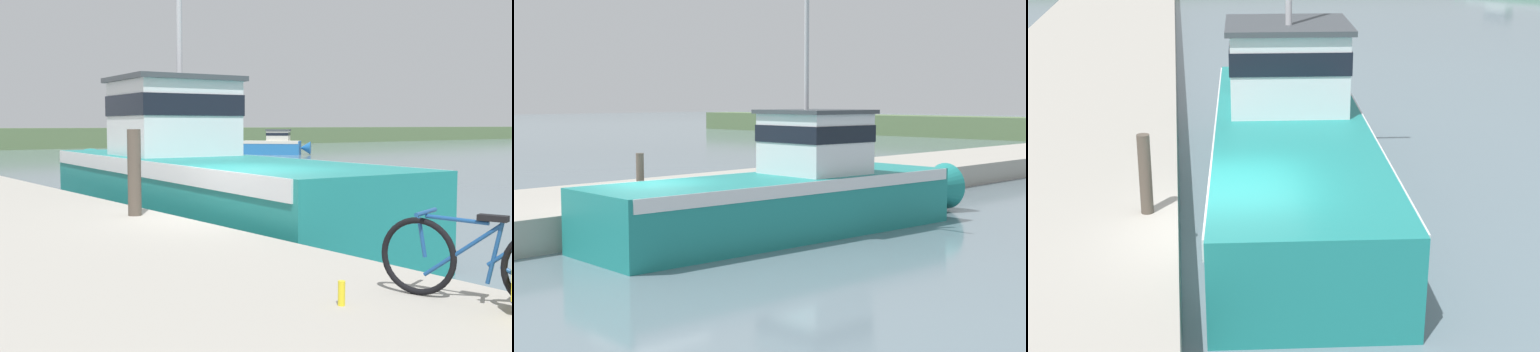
% 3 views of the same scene
% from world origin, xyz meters
% --- Properties ---
extents(ground_plane, '(320.00, 320.00, 0.00)m').
position_xyz_m(ground_plane, '(0.00, 0.00, 0.00)').
color(ground_plane, slate).
extents(dock_pier, '(6.17, 80.00, 0.95)m').
position_xyz_m(dock_pier, '(-3.99, 0.00, 0.47)').
color(dock_pier, '#A39E93').
rests_on(dock_pier, ground_plane).
extents(fishing_boat_main, '(4.17, 14.20, 8.62)m').
position_xyz_m(fishing_boat_main, '(1.57, 4.11, 1.24)').
color(fishing_boat_main, teal).
rests_on(fishing_boat_main, ground_plane).
extents(mooring_post, '(0.22, 0.22, 1.44)m').
position_xyz_m(mooring_post, '(-1.44, 0.82, 1.67)').
color(mooring_post, '#51473D').
rests_on(mooring_post, dock_pier).
extents(hose_coil, '(0.44, 0.44, 0.04)m').
position_xyz_m(hose_coil, '(-5.03, 2.11, 0.97)').
color(hose_coil, black).
rests_on(hose_coil, dock_pier).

